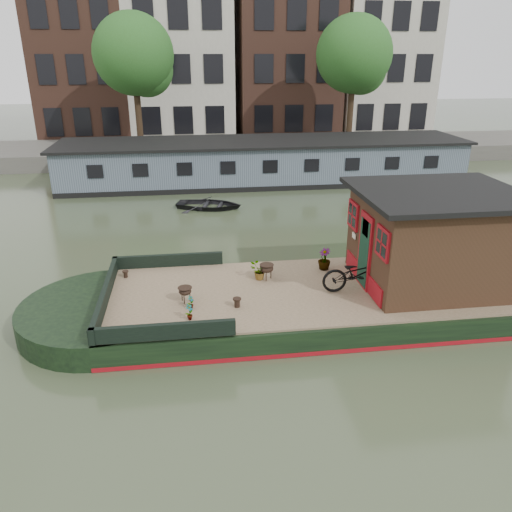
{
  "coord_description": "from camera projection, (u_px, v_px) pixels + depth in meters",
  "views": [
    {
      "loc": [
        -3.8,
        -11.02,
        6.14
      ],
      "look_at": [
        -2.24,
        0.5,
        1.41
      ],
      "focal_mm": 35.0,
      "sensor_mm": 36.0,
      "label": 1
    }
  ],
  "objects": [
    {
      "name": "bicycle",
      "position": [
        358.0,
        273.0,
        12.26
      ],
      "size": [
        1.81,
        0.69,
        0.94
      ],
      "primitive_type": "imported",
      "rotation": [
        0.0,
        0.0,
        1.53
      ],
      "color": "black",
      "rests_on": "houseboat_deck"
    },
    {
      "name": "potted_plant_d",
      "position": [
        324.0,
        259.0,
        13.56
      ],
      "size": [
        0.46,
        0.46,
        0.6
      ],
      "primitive_type": "imported",
      "rotation": [
        0.0,
        0.0,
        5.25
      ],
      "color": "#975629",
      "rests_on": "houseboat_deck"
    },
    {
      "name": "potted_plant_a",
      "position": [
        189.0,
        312.0,
        11.01
      ],
      "size": [
        0.23,
        0.25,
        0.39
      ],
      "primitive_type": "imported",
      "rotation": [
        0.0,
        0.0,
        0.97
      ],
      "color": "#A1502E",
      "rests_on": "houseboat_deck"
    },
    {
      "name": "ground",
      "position": [
        344.0,
        309.0,
        12.9
      ],
      "size": [
        120.0,
        120.0,
        0.0
      ],
      "primitive_type": "plane",
      "color": "#303C26",
      "rests_on": "ground"
    },
    {
      "name": "bow_bulwark",
      "position": [
        142.0,
        292.0,
        11.96
      ],
      "size": [
        3.0,
        4.0,
        0.35
      ],
      "color": "black",
      "rests_on": "houseboat_deck"
    },
    {
      "name": "tree_left",
      "position": [
        136.0,
        58.0,
        27.39
      ],
      "size": [
        4.4,
        4.4,
        7.4
      ],
      "color": "#332316",
      "rests_on": "quay"
    },
    {
      "name": "houseboat_deck",
      "position": [
        346.0,
        287.0,
        12.67
      ],
      "size": [
        11.8,
        3.8,
        0.05
      ],
      "primitive_type": "cube",
      "color": "#91795A",
      "rests_on": "houseboat_hull"
    },
    {
      "name": "bollard_stbd",
      "position": [
        237.0,
        303.0,
        11.6
      ],
      "size": [
        0.2,
        0.2,
        0.22
      ],
      "primitive_type": "cylinder",
      "color": "black",
      "rests_on": "houseboat_deck"
    },
    {
      "name": "tree_right",
      "position": [
        356.0,
        58.0,
        28.94
      ],
      "size": [
        4.4,
        4.4,
        7.4
      ],
      "color": "#332316",
      "rests_on": "quay"
    },
    {
      "name": "quay",
      "position": [
        249.0,
        150.0,
        31.54
      ],
      "size": [
        60.0,
        6.0,
        0.9
      ],
      "primitive_type": "cube",
      "color": "#47443F",
      "rests_on": "ground"
    },
    {
      "name": "brazier_front",
      "position": [
        185.0,
        295.0,
        11.8
      ],
      "size": [
        0.46,
        0.46,
        0.39
      ],
      "primitive_type": null,
      "rotation": [
        0.0,
        0.0,
        -0.35
      ],
      "color": "black",
      "rests_on": "houseboat_deck"
    },
    {
      "name": "bollard_port",
      "position": [
        126.0,
        274.0,
        13.15
      ],
      "size": [
        0.16,
        0.16,
        0.18
      ],
      "primitive_type": "cylinder",
      "color": "black",
      "rests_on": "houseboat_deck"
    },
    {
      "name": "houseboat_hull",
      "position": [
        294.0,
        303.0,
        12.63
      ],
      "size": [
        14.01,
        4.02,
        0.6
      ],
      "color": "black",
      "rests_on": "ground"
    },
    {
      "name": "brazier_rear",
      "position": [
        267.0,
        272.0,
        12.99
      ],
      "size": [
        0.45,
        0.45,
        0.42
      ],
      "primitive_type": null,
      "rotation": [
        0.0,
        0.0,
        -0.18
      ],
      "color": "black",
      "rests_on": "houseboat_deck"
    },
    {
      "name": "townhouse_row",
      "position": [
        238.0,
        26.0,
        35.18
      ],
      "size": [
        27.25,
        8.0,
        16.5
      ],
      "color": "brown",
      "rests_on": "ground"
    },
    {
      "name": "cabin",
      "position": [
        434.0,
        237.0,
        12.47
      ],
      "size": [
        4.0,
        3.5,
        2.42
      ],
      "color": "black",
      "rests_on": "houseboat_deck"
    },
    {
      "name": "potted_plant_e",
      "position": [
        191.0,
        302.0,
        11.5
      ],
      "size": [
        0.19,
        0.21,
        0.33
      ],
      "primitive_type": "imported",
      "rotation": [
        0.0,
        0.0,
        1.01
      ],
      "color": "#A75631",
      "rests_on": "houseboat_deck"
    },
    {
      "name": "dinghy",
      "position": [
        209.0,
        202.0,
        21.21
      ],
      "size": [
        3.21,
        2.67,
        0.57
      ],
      "primitive_type": "imported",
      "rotation": [
        0.0,
        0.0,
        1.29
      ],
      "color": "black",
      "rests_on": "ground"
    },
    {
      "name": "far_houseboat",
      "position": [
        264.0,
        163.0,
        25.38
      ],
      "size": [
        20.4,
        4.4,
        2.11
      ],
      "color": "slate",
      "rests_on": "ground"
    },
    {
      "name": "potted_plant_c",
      "position": [
        259.0,
        271.0,
        12.97
      ],
      "size": [
        0.49,
        0.45,
        0.47
      ],
      "primitive_type": "imported",
      "rotation": [
        0.0,
        0.0,
        3.39
      ],
      "color": "#AC5032",
      "rests_on": "houseboat_deck"
    }
  ]
}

